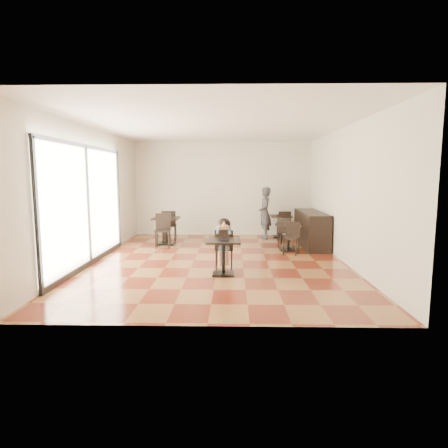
{
  "coord_description": "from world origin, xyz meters",
  "views": [
    {
      "loc": [
        0.34,
        -8.9,
        2.06
      ],
      "look_at": [
        0.16,
        -0.8,
        1.0
      ],
      "focal_mm": 30.0,
      "sensor_mm": 36.0,
      "label": 1
    }
  ],
  "objects_px": {
    "cafe_table_left": "(166,231)",
    "chair_left_a": "(169,226)",
    "child_table": "(223,257)",
    "child_chair": "(224,249)",
    "chair_mid_b": "(291,238)",
    "chair_back_b": "(286,226)",
    "chair_back_a": "(283,224)",
    "adult_patron": "(265,213)",
    "cafe_table_back": "(281,226)",
    "child": "(224,244)",
    "chair_mid_a": "(285,232)",
    "chair_left_b": "(163,231)",
    "cafe_table_mid": "(288,238)"
  },
  "relations": [
    {
      "from": "cafe_table_left",
      "to": "chair_back_a",
      "type": "distance_m",
      "value": 3.93
    },
    {
      "from": "child_chair",
      "to": "chair_left_a",
      "type": "xyz_separation_m",
      "value": [
        -1.8,
        3.45,
        0.04
      ]
    },
    {
      "from": "child_chair",
      "to": "child",
      "type": "height_order",
      "value": "child"
    },
    {
      "from": "child",
      "to": "cafe_table_back",
      "type": "height_order",
      "value": "child"
    },
    {
      "from": "cafe_table_mid",
      "to": "adult_patron",
      "type": "bearing_deg",
      "value": 104.11
    },
    {
      "from": "adult_patron",
      "to": "chair_back_b",
      "type": "bearing_deg",
      "value": 62.21
    },
    {
      "from": "child",
      "to": "chair_mid_b",
      "type": "relative_size",
      "value": 1.31
    },
    {
      "from": "cafe_table_back",
      "to": "chair_left_a",
      "type": "height_order",
      "value": "chair_left_a"
    },
    {
      "from": "chair_back_a",
      "to": "cafe_table_mid",
      "type": "bearing_deg",
      "value": 78.87
    },
    {
      "from": "cafe_table_back",
      "to": "child_chair",
      "type": "bearing_deg",
      "value": -112.89
    },
    {
      "from": "adult_patron",
      "to": "child_table",
      "type": "bearing_deg",
      "value": -22.15
    },
    {
      "from": "cafe_table_left",
      "to": "cafe_table_back",
      "type": "xyz_separation_m",
      "value": [
        3.59,
        1.36,
        -0.04
      ]
    },
    {
      "from": "chair_mid_b",
      "to": "chair_back_b",
      "type": "distance_m",
      "value": 2.22
    },
    {
      "from": "child_chair",
      "to": "cafe_table_back",
      "type": "bearing_deg",
      "value": -112.89
    },
    {
      "from": "child",
      "to": "chair_mid_b",
      "type": "distance_m",
      "value": 2.28
    },
    {
      "from": "chair_mid_a",
      "to": "chair_mid_b",
      "type": "relative_size",
      "value": 1.0
    },
    {
      "from": "child",
      "to": "chair_mid_a",
      "type": "relative_size",
      "value": 1.31
    },
    {
      "from": "chair_mid_b",
      "to": "chair_back_b",
      "type": "height_order",
      "value": "chair_back_b"
    },
    {
      "from": "cafe_table_mid",
      "to": "chair_mid_b",
      "type": "relative_size",
      "value": 0.83
    },
    {
      "from": "adult_patron",
      "to": "chair_left_a",
      "type": "relative_size",
      "value": 1.73
    },
    {
      "from": "cafe_table_left",
      "to": "chair_back_b",
      "type": "xyz_separation_m",
      "value": [
        3.69,
        0.81,
        0.04
      ]
    },
    {
      "from": "child_chair",
      "to": "cafe_table_left",
      "type": "distance_m",
      "value": 3.41
    },
    {
      "from": "child_table",
      "to": "cafe_table_back",
      "type": "distance_m",
      "value": 5.13
    },
    {
      "from": "chair_back_b",
      "to": "child_chair",
      "type": "bearing_deg",
      "value": -123.79
    },
    {
      "from": "cafe_table_left",
      "to": "cafe_table_back",
      "type": "height_order",
      "value": "cafe_table_left"
    },
    {
      "from": "child_table",
      "to": "chair_mid_b",
      "type": "xyz_separation_m",
      "value": [
        1.72,
        2.04,
        0.06
      ]
    },
    {
      "from": "chair_mid_a",
      "to": "chair_left_b",
      "type": "relative_size",
      "value": 0.87
    },
    {
      "from": "chair_mid_a",
      "to": "chair_mid_b",
      "type": "distance_m",
      "value": 1.1
    },
    {
      "from": "child_table",
      "to": "chair_back_b",
      "type": "bearing_deg",
      "value": 66.04
    },
    {
      "from": "child_chair",
      "to": "chair_back_a",
      "type": "relative_size",
      "value": 1.0
    },
    {
      "from": "child_chair",
      "to": "chair_back_b",
      "type": "height_order",
      "value": "child_chair"
    },
    {
      "from": "child_chair",
      "to": "chair_left_b",
      "type": "distance_m",
      "value": 2.96
    },
    {
      "from": "child_table",
      "to": "adult_patron",
      "type": "distance_m",
      "value": 4.69
    },
    {
      "from": "child_table",
      "to": "chair_mid_a",
      "type": "relative_size",
      "value": 0.87
    },
    {
      "from": "child_table",
      "to": "chair_mid_b",
      "type": "height_order",
      "value": "chair_mid_b"
    },
    {
      "from": "child",
      "to": "chair_back_a",
      "type": "relative_size",
      "value": 1.26
    },
    {
      "from": "child_chair",
      "to": "cafe_table_back",
      "type": "distance_m",
      "value": 4.62
    },
    {
      "from": "child_table",
      "to": "child_chair",
      "type": "relative_size",
      "value": 0.83
    },
    {
      "from": "chair_left_b",
      "to": "cafe_table_back",
      "type": "bearing_deg",
      "value": 23.18
    },
    {
      "from": "chair_back_a",
      "to": "chair_left_b",
      "type": "bearing_deg",
      "value": 20.61
    },
    {
      "from": "chair_back_a",
      "to": "chair_back_b",
      "type": "relative_size",
      "value": 1.0
    },
    {
      "from": "child",
      "to": "chair_mid_a",
      "type": "height_order",
      "value": "child"
    },
    {
      "from": "chair_mid_a",
      "to": "chair_back_a",
      "type": "distance_m",
      "value": 1.67
    },
    {
      "from": "chair_mid_a",
      "to": "chair_left_b",
      "type": "height_order",
      "value": "chair_left_b"
    },
    {
      "from": "chair_mid_a",
      "to": "cafe_table_back",
      "type": "bearing_deg",
      "value": -70.25
    },
    {
      "from": "child_table",
      "to": "chair_left_a",
      "type": "height_order",
      "value": "chair_left_a"
    },
    {
      "from": "child_chair",
      "to": "cafe_table_mid",
      "type": "distance_m",
      "value": 2.67
    },
    {
      "from": "adult_patron",
      "to": "chair_mid_b",
      "type": "xyz_separation_m",
      "value": [
        0.48,
        -2.46,
        -0.42
      ]
    },
    {
      "from": "chair_mid_b",
      "to": "chair_left_a",
      "type": "distance_m",
      "value": 4.03
    },
    {
      "from": "cafe_table_left",
      "to": "chair_left_a",
      "type": "relative_size",
      "value": 0.83
    }
  ]
}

